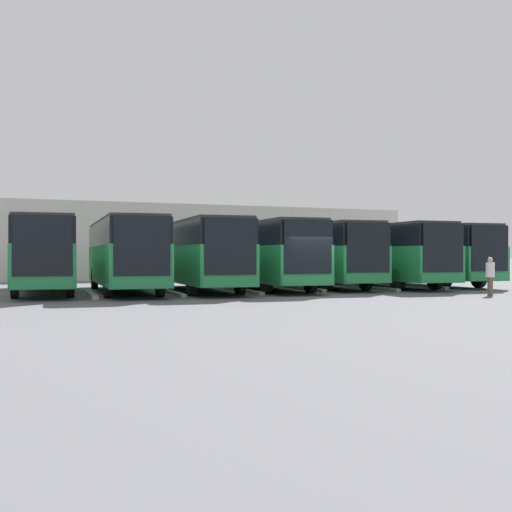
{
  "coord_description": "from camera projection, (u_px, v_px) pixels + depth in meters",
  "views": [
    {
      "loc": [
        12.58,
        24.43,
        1.72
      ],
      "look_at": [
        0.17,
        -5.89,
        1.7
      ],
      "focal_mm": 45.0,
      "sensor_mm": 36.0,
      "label": 1
    }
  ],
  "objects": [
    {
      "name": "bus_1",
      "position": [
        380.0,
        253.0,
        35.1
      ],
      "size": [
        3.25,
        11.96,
        3.34
      ],
      "rotation": [
        0.0,
        0.0,
        -0.07
      ],
      "color": "#238447",
      "rests_on": "ground_plane"
    },
    {
      "name": "curb_divider_4",
      "position": [
        171.0,
        292.0,
        28.65
      ],
      "size": [
        0.64,
        5.65,
        0.15
      ],
      "primitive_type": "cube",
      "rotation": [
        0.0,
        0.0,
        -0.07
      ],
      "color": "#9E9E99",
      "rests_on": "ground_plane"
    },
    {
      "name": "station_building",
      "position": [
        169.0,
        242.0,
        49.66
      ],
      "size": [
        36.24,
        11.36,
        5.43
      ],
      "color": "beige",
      "rests_on": "ground_plane"
    },
    {
      "name": "bus_2",
      "position": [
        316.0,
        253.0,
        34.54
      ],
      "size": [
        3.25,
        11.96,
        3.34
      ],
      "rotation": [
        0.0,
        0.0,
        -0.07
      ],
      "color": "#238447",
      "rests_on": "ground_plane"
    },
    {
      "name": "bus_5",
      "position": [
        124.0,
        253.0,
        29.7
      ],
      "size": [
        3.25,
        11.96,
        3.34
      ],
      "rotation": [
        0.0,
        0.0,
        -0.07
      ],
      "color": "#238447",
      "rests_on": "ground_plane"
    },
    {
      "name": "curb_divider_5",
      "position": [
        91.0,
        294.0,
        27.42
      ],
      "size": [
        0.64,
        5.65,
        0.15
      ],
      "primitive_type": "cube",
      "rotation": [
        0.0,
        0.0,
        -0.07
      ],
      "color": "#9E9E99",
      "rests_on": "ground_plane"
    },
    {
      "name": "bus_4",
      "position": [
        197.0,
        253.0,
        30.93
      ],
      "size": [
        3.25,
        11.96,
        3.34
      ],
      "rotation": [
        0.0,
        0.0,
        -0.07
      ],
      "color": "#238447",
      "rests_on": "ground_plane"
    },
    {
      "name": "bus_3",
      "position": [
        263.0,
        253.0,
        32.39
      ],
      "size": [
        3.25,
        11.96,
        3.34
      ],
      "rotation": [
        0.0,
        0.0,
        -0.07
      ],
      "color": "#238447",
      "rests_on": "ground_plane"
    },
    {
      "name": "curb_divider_3",
      "position": [
        243.0,
        291.0,
        30.11
      ],
      "size": [
        0.64,
        5.65,
        0.15
      ],
      "primitive_type": "cube",
      "rotation": [
        0.0,
        0.0,
        -0.07
      ],
      "color": "#9E9E99",
      "rests_on": "ground_plane"
    },
    {
      "name": "ground_plane",
      "position": [
        312.0,
        296.0,
        27.38
      ],
      "size": [
        600.0,
        600.0,
        0.0
      ],
      "primitive_type": "plane",
      "color": "#5B5B60"
    },
    {
      "name": "bus_0",
      "position": [
        423.0,
        253.0,
        37.21
      ],
      "size": [
        3.25,
        11.96,
        3.34
      ],
      "rotation": [
        0.0,
        0.0,
        -0.07
      ],
      "color": "#238447",
      "rests_on": "ground_plane"
    },
    {
      "name": "curb_divider_1",
      "position": [
        370.0,
        288.0,
        32.82
      ],
      "size": [
        0.64,
        5.65,
        0.15
      ],
      "primitive_type": "cube",
      "rotation": [
        0.0,
        0.0,
        -0.07
      ],
      "color": "#9E9E99",
      "rests_on": "ground_plane"
    },
    {
      "name": "bus_6",
      "position": [
        43.0,
        252.0,
        29.3
      ],
      "size": [
        3.25,
        11.96,
        3.34
      ],
      "rotation": [
        0.0,
        0.0,
        -0.07
      ],
      "color": "#238447",
      "rests_on": "ground_plane"
    },
    {
      "name": "pedestrian",
      "position": [
        490.0,
        275.0,
        27.19
      ],
      "size": [
        0.5,
        0.5,
        1.65
      ],
      "rotation": [
        0.0,
        0.0,
        4.2
      ],
      "color": "brown",
      "rests_on": "ground_plane"
    },
    {
      "name": "curb_divider_2",
      "position": [
        301.0,
        288.0,
        32.26
      ],
      "size": [
        0.64,
        5.65,
        0.15
      ],
      "primitive_type": "cube",
      "rotation": [
        0.0,
        0.0,
        -0.07
      ],
      "color": "#9E9E99",
      "rests_on": "ground_plane"
    },
    {
      "name": "curb_divider_0",
      "position": [
        416.0,
        286.0,
        34.93
      ],
      "size": [
        0.64,
        5.65,
        0.15
      ],
      "primitive_type": "cube",
      "rotation": [
        0.0,
        0.0,
        -0.07
      ],
      "color": "#9E9E99",
      "rests_on": "ground_plane"
    }
  ]
}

